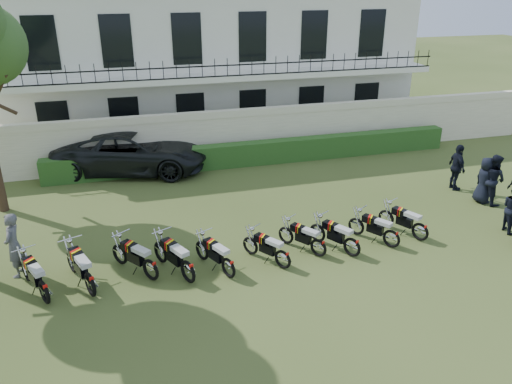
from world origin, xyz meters
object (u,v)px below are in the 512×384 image
at_px(motorcycle_6, 319,244).
at_px(officer_4, 493,179).
at_px(suv, 132,152).
at_px(inspector, 14,245).
at_px(motorcycle_1, 90,279).
at_px(motorcycle_4, 228,263).
at_px(motorcycle_9, 421,228).
at_px(motorcycle_3, 188,267).
at_px(officer_5, 457,167).
at_px(motorcycle_8, 392,235).
at_px(motorcycle_0, 43,287).
at_px(motorcycle_2, 150,265).
at_px(motorcycle_5, 283,255).
at_px(officer_3, 485,180).
at_px(motorcycle_7, 352,243).

xyz_separation_m(motorcycle_6, officer_4, (7.47, 1.90, 0.49)).
height_order(suv, inspector, inspector).
bearing_deg(motorcycle_1, motorcycle_4, -23.04).
distance_m(motorcycle_4, motorcycle_9, 6.22).
height_order(motorcycle_3, officer_5, officer_5).
xyz_separation_m(motorcycle_8, motorcycle_9, (1.08, 0.15, 0.01)).
distance_m(motorcycle_1, motorcycle_3, 2.50).
distance_m(motorcycle_1, motorcycle_8, 8.73).
distance_m(suv, officer_4, 14.12).
bearing_deg(motorcycle_8, motorcycle_0, 148.61).
bearing_deg(motorcycle_1, motorcycle_8, -20.14).
bearing_deg(motorcycle_0, motorcycle_6, -22.95).
distance_m(motorcycle_9, officer_4, 4.48).
relative_size(motorcycle_2, motorcycle_3, 0.87).
height_order(motorcycle_0, motorcycle_5, motorcycle_0).
bearing_deg(motorcycle_1, motorcycle_6, -18.82).
relative_size(motorcycle_0, officer_3, 1.06).
relative_size(motorcycle_0, motorcycle_5, 1.20).
xyz_separation_m(motorcycle_6, inspector, (-8.35, 1.34, 0.48)).
bearing_deg(motorcycle_7, inspector, 140.17).
height_order(motorcycle_7, suv, suv).
height_order(motorcycle_1, motorcycle_5, motorcycle_1).
distance_m(inspector, officer_5, 15.50).
height_order(motorcycle_9, officer_4, officer_4).
relative_size(motorcycle_4, motorcycle_7, 1.02).
height_order(motorcycle_7, officer_3, officer_3).
height_order(motorcycle_9, inspector, inspector).
distance_m(motorcycle_7, officer_4, 6.89).
xyz_separation_m(motorcycle_4, motorcycle_6, (2.79, 0.39, -0.02)).
relative_size(motorcycle_0, officer_5, 1.01).
distance_m(motorcycle_2, motorcycle_6, 4.84).
bearing_deg(motorcycle_3, motorcycle_2, 132.05).
xyz_separation_m(inspector, officer_3, (15.60, 0.71, -0.07)).
relative_size(motorcycle_7, officer_4, 0.90).
relative_size(motorcycle_4, suv, 0.27).
xyz_separation_m(motorcycle_1, motorcycle_7, (7.34, 0.01, -0.05)).
height_order(motorcycle_0, motorcycle_7, motorcycle_0).
relative_size(motorcycle_2, motorcycle_4, 0.96).
height_order(motorcycle_8, officer_3, officer_3).
distance_m(motorcycle_0, motorcycle_1, 1.10).
height_order(motorcycle_8, motorcycle_9, motorcycle_9).
bearing_deg(motorcycle_3, motorcycle_6, -20.81).
bearing_deg(motorcycle_1, officer_4, -12.37).
height_order(motorcycle_1, motorcycle_7, motorcycle_1).
xyz_separation_m(motorcycle_1, inspector, (-1.95, 1.62, 0.40)).
distance_m(motorcycle_8, motorcycle_9, 1.09).
xyz_separation_m(motorcycle_2, motorcycle_8, (7.18, -0.16, -0.03)).
bearing_deg(motorcycle_6, officer_3, -18.24).
relative_size(motorcycle_6, officer_3, 0.87).
distance_m(motorcycle_3, motorcycle_5, 2.67).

